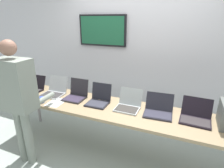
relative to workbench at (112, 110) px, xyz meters
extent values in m
cube|color=#98A49C|center=(0.00, 0.00, -0.71)|extent=(8.00, 8.00, 0.04)
cube|color=silver|center=(0.00, 1.13, 0.68)|extent=(8.00, 0.06, 2.73)
cube|color=black|center=(-0.65, 1.08, 0.99)|extent=(0.92, 0.05, 0.56)
cube|color=#1F5D3D|center=(-0.65, 1.06, 0.99)|extent=(0.86, 0.02, 0.50)
cube|color=#8F7857|center=(0.00, 0.00, 0.02)|extent=(3.45, 0.70, 0.04)
cylinder|color=gray|center=(-1.62, -0.25, -0.34)|extent=(0.05, 0.05, 0.69)
cylinder|color=gray|center=(-1.62, 0.25, -0.34)|extent=(0.05, 0.05, 0.69)
cube|color=black|center=(-1.48, 0.02, 0.05)|extent=(0.32, 0.24, 0.02)
cube|color=#33312F|center=(-1.48, 0.01, 0.07)|extent=(0.29, 0.19, 0.00)
cube|color=black|center=(-1.48, 0.17, 0.17)|extent=(0.32, 0.10, 0.22)
cube|color=silver|center=(-1.48, 0.18, 0.17)|extent=(0.29, 0.08, 0.19)
cube|color=#ADB0B3|center=(-1.04, 0.01, 0.05)|extent=(0.35, 0.28, 0.02)
cube|color=#312E2F|center=(-1.04, 0.00, 0.07)|extent=(0.32, 0.23, 0.00)
cube|color=#ADB0B3|center=(-1.05, 0.19, 0.19)|extent=(0.34, 0.13, 0.25)
cube|color=#215338|center=(-1.05, 0.20, 0.18)|extent=(0.31, 0.11, 0.22)
cube|color=#272429|center=(-0.64, 0.02, 0.05)|extent=(0.31, 0.27, 0.02)
cube|color=#2F273A|center=(-0.64, 0.01, 0.07)|extent=(0.28, 0.22, 0.00)
cube|color=#272429|center=(-0.64, 0.18, 0.19)|extent=(0.31, 0.06, 0.26)
cube|color=black|center=(-0.64, 0.19, 0.19)|extent=(0.28, 0.05, 0.23)
cube|color=black|center=(-0.23, 0.00, 0.05)|extent=(0.31, 0.26, 0.02)
cube|color=#2E2F39|center=(-0.23, -0.01, 0.07)|extent=(0.28, 0.21, 0.00)
cube|color=black|center=(-0.24, 0.16, 0.19)|extent=(0.30, 0.06, 0.25)
cube|color=#385081|center=(-0.24, 0.16, 0.19)|extent=(0.27, 0.05, 0.22)
cube|color=#AEB5B6|center=(0.21, 0.01, 0.05)|extent=(0.32, 0.24, 0.02)
cube|color=#332F2C|center=(0.21, 0.00, 0.07)|extent=(0.29, 0.19, 0.00)
cube|color=#AEB5B6|center=(0.21, 0.17, 0.18)|extent=(0.32, 0.09, 0.23)
cube|color=silver|center=(0.21, 0.18, 0.17)|extent=(0.29, 0.08, 0.20)
cube|color=#22212A|center=(0.61, 0.01, 0.05)|extent=(0.37, 0.26, 0.02)
cube|color=#2A2937|center=(0.61, 0.00, 0.07)|extent=(0.34, 0.21, 0.00)
cube|color=#22212A|center=(0.60, 0.18, 0.17)|extent=(0.36, 0.13, 0.22)
cube|color=#324A71|center=(0.60, 0.18, 0.17)|extent=(0.33, 0.11, 0.19)
cube|color=black|center=(1.05, 0.03, 0.05)|extent=(0.36, 0.26, 0.02)
cube|color=#2F2A2C|center=(1.05, 0.01, 0.07)|extent=(0.33, 0.20, 0.00)
cube|color=black|center=(1.05, 0.19, 0.17)|extent=(0.35, 0.12, 0.22)
cube|color=#334E7F|center=(1.05, 0.20, 0.17)|extent=(0.32, 0.10, 0.19)
cylinder|color=gray|center=(-1.07, -0.63, -0.28)|extent=(0.11, 0.11, 0.81)
cylinder|color=gray|center=(-0.95, -0.63, -0.28)|extent=(0.11, 0.11, 0.81)
cube|color=gray|center=(-1.01, -0.63, 0.44)|extent=(0.45, 0.27, 0.64)
sphere|color=#8B604F|center=(-1.01, -0.63, 0.89)|extent=(0.19, 0.19, 0.19)
cylinder|color=gray|center=(-1.18, -0.34, 0.17)|extent=(0.08, 0.32, 0.07)
cylinder|color=gray|center=(-0.85, -0.34, 0.17)|extent=(0.08, 0.32, 0.07)
cylinder|color=#3145A2|center=(-1.01, -0.25, 0.09)|extent=(0.07, 0.07, 0.09)
cube|color=white|center=(-0.82, -0.17, 0.05)|extent=(0.23, 0.31, 0.00)
camera|label=1|loc=(0.88, -2.10, 1.20)|focal=29.51mm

